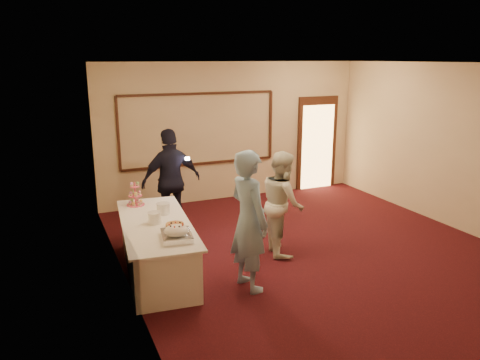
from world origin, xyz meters
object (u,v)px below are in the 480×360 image
Objects in this scene: pavlova_tray at (177,233)px; cupcake_stand at (135,196)px; tart at (175,226)px; plate_stack_b at (163,209)px; man at (249,221)px; woman at (282,203)px; buffet_table at (157,247)px; guest at (171,181)px; plate_stack_a at (154,218)px.

pavlova_tray is 1.68m from cupcake_stand.
plate_stack_b is at bearing 89.73° from tart.
man is (0.84, -1.30, 0.11)m from plate_stack_b.
pavlova_tray reaches higher than plate_stack_b.
cupcake_stand is 1.30m from tart.
tart is 1.08m from man.
woman reaches higher than pavlova_tray.
buffet_table is 6.11× the size of cupcake_stand.
woman is (2.14, -1.02, -0.08)m from cupcake_stand.
guest is at bearing 66.77° from buffet_table.
plate_stack_a is 0.41m from plate_stack_b.
man is at bearing -43.59° from buffet_table.
guest is at bearing 76.21° from pavlova_tray.
tart is (0.22, -0.29, -0.05)m from plate_stack_a.
woman is (1.00, 0.89, -0.13)m from man.
man reaches higher than guest.
cupcake_stand is at bearing 94.82° from plate_stack_a.
plate_stack_a is at bearing -118.76° from buffet_table.
buffet_table is 1.07m from cupcake_stand.
plate_stack_a is at bearing 38.59° from man.
cupcake_stand is 2.10× the size of plate_stack_a.
guest is (0.56, 2.30, 0.09)m from pavlova_tray.
woman is (1.84, 0.24, 0.04)m from tart.
buffet_table is 8.61× the size of tart.
cupcake_stand is (-0.21, 1.67, 0.06)m from pavlova_tray.
guest reaches higher than woman.
cupcake_stand is 1.00m from guest.
plate_stack_a is 0.12× the size of woman.
pavlova_tray reaches higher than buffet_table.
plate_stack_b is 1.55m from man.
buffet_table is at bearing 98.10° from pavlova_tray.
man is at bearing -14.85° from pavlova_tray.
buffet_table is 0.60m from plate_stack_b.
plate_stack_b is (0.20, 0.31, 0.47)m from buffet_table.
guest is at bearing -1.34° from man.
cupcake_stand reaches higher than plate_stack_a.
woman is at bearing -57.65° from man.
cupcake_stand is 0.97m from plate_stack_a.
cupcake_stand is at bearing 116.09° from plate_stack_b.
pavlova_tray is 2.93× the size of plate_stack_a.
tart is (0.19, -0.33, 0.41)m from buffet_table.
guest is (-1.36, 1.65, 0.10)m from woman.
pavlova_tray is 0.35× the size of woman.
woman reaches higher than buffet_table.
woman is at bearing -1.48° from plate_stack_a.
tart is (-0.00, -0.64, -0.06)m from plate_stack_b.
plate_stack_a is at bearing 126.67° from tart.
woman reaches higher than plate_stack_b.
buffet_table is 2.08m from woman.
woman is at bearing -25.49° from cupcake_stand.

